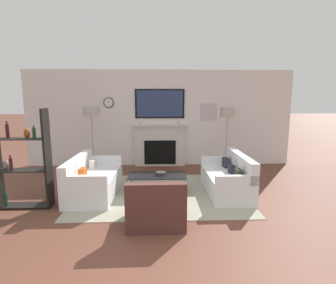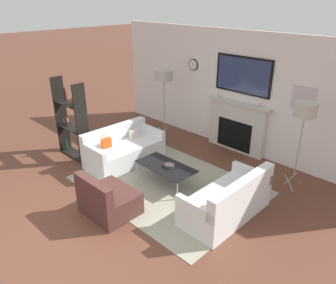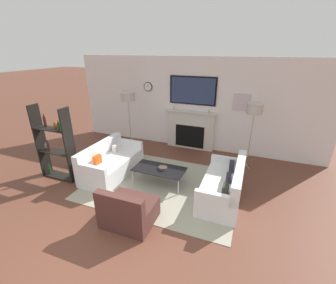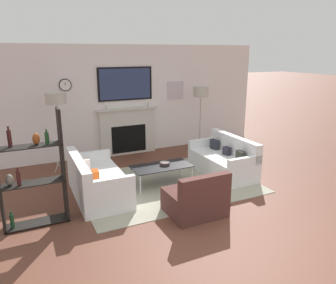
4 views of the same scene
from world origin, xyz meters
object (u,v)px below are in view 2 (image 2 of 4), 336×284
(couch_right, at_px, (228,202))
(shelf_unit, at_px, (71,121))
(couch_left, at_px, (123,150))
(floor_lamp_left, at_px, (164,76))
(decorative_bowl, at_px, (169,165))
(armchair, at_px, (108,201))
(floor_lamp_right, at_px, (306,111))
(coffee_table, at_px, (166,167))

(couch_right, distance_m, shelf_unit, 3.89)
(couch_left, relative_size, couch_right, 1.03)
(couch_right, height_order, floor_lamp_left, floor_lamp_left)
(decorative_bowl, bearing_deg, shelf_unit, -166.10)
(armchair, bearing_deg, floor_lamp_left, 119.23)
(couch_left, relative_size, decorative_bowl, 8.28)
(armchair, relative_size, shelf_unit, 0.50)
(decorative_bowl, xyz_separation_m, floor_lamp_left, (-1.74, 1.58, 1.16))
(armchair, bearing_deg, couch_right, 42.34)
(floor_lamp_left, xyz_separation_m, floor_lamp_right, (3.47, -0.00, -0.05))
(couch_left, distance_m, couch_right, 2.73)
(shelf_unit, bearing_deg, armchair, -17.97)
(armchair, height_order, floor_lamp_left, floor_lamp_left)
(armchair, distance_m, decorative_bowl, 1.38)
(couch_left, distance_m, floor_lamp_left, 2.10)
(coffee_table, distance_m, floor_lamp_left, 2.60)
(decorative_bowl, relative_size, shelf_unit, 0.11)
(couch_left, bearing_deg, coffee_table, 0.71)
(couch_left, relative_size, shelf_unit, 0.95)
(couch_left, xyz_separation_m, floor_lamp_right, (3.10, 1.61, 1.25))
(couch_right, xyz_separation_m, floor_lamp_left, (-3.11, 1.61, 1.29))
(couch_left, height_order, shelf_unit, shelf_unit)
(floor_lamp_left, relative_size, floor_lamp_right, 1.02)
(armchair, bearing_deg, coffee_table, 89.53)
(couch_left, bearing_deg, decorative_bowl, 1.32)
(armchair, height_order, shelf_unit, shelf_unit)
(decorative_bowl, relative_size, floor_lamp_left, 0.12)
(couch_right, height_order, coffee_table, couch_right)
(couch_left, distance_m, shelf_unit, 1.33)
(coffee_table, distance_m, floor_lamp_right, 2.69)
(couch_right, bearing_deg, armchair, -137.66)
(coffee_table, xyz_separation_m, floor_lamp_left, (-1.66, 1.60, 1.21))
(decorative_bowl, bearing_deg, couch_left, -178.68)
(couch_right, xyz_separation_m, floor_lamp_right, (0.37, 1.61, 1.25))
(couch_left, height_order, floor_lamp_right, floor_lamp_right)
(couch_right, bearing_deg, coffee_table, 179.37)
(floor_lamp_right, bearing_deg, couch_right, -102.80)
(coffee_table, height_order, floor_lamp_left, floor_lamp_left)
(couch_left, height_order, armchair, couch_left)
(couch_right, relative_size, shelf_unit, 0.92)
(coffee_table, xyz_separation_m, decorative_bowl, (0.08, 0.02, 0.05))
(shelf_unit, bearing_deg, couch_left, 28.07)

